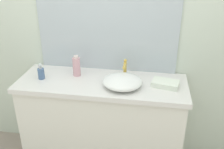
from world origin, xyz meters
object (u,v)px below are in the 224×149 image
sink_basin (122,82)px  soap_dispenser (41,73)px  folded_hand_towel (165,84)px  lotion_bottle (77,66)px

sink_basin → soap_dispenser: soap_dispenser is taller
sink_basin → folded_hand_towel: sink_basin is taller
sink_basin → soap_dispenser: (-0.70, 0.03, 0.01)m
soap_dispenser → lotion_bottle: 0.31m
lotion_bottle → folded_hand_towel: size_ratio=0.88×
lotion_bottle → folded_hand_towel: (0.77, -0.08, -0.06)m
sink_basin → lotion_bottle: lotion_bottle is taller
lotion_bottle → sink_basin: bearing=-18.9°
soap_dispenser → lotion_bottle: size_ratio=0.78×
sink_basin → soap_dispenser: 0.70m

